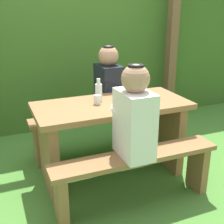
{
  "coord_description": "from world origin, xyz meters",
  "views": [
    {
      "loc": [
        -0.98,
        -2.37,
        1.58
      ],
      "look_at": [
        0.0,
        0.0,
        0.66
      ],
      "focal_mm": 47.9,
      "sensor_mm": 36.0,
      "label": 1
    }
  ],
  "objects_px": {
    "person_black_coat": "(109,83)",
    "bottle_left": "(99,92)",
    "cell_phone": "(115,107)",
    "picnic_table": "(112,127)",
    "bench_near": "(136,169)",
    "drinking_glass": "(97,100)",
    "person_white_shirt": "(134,115)",
    "bottle_right": "(124,95)",
    "bench_far": "(94,125)"
  },
  "relations": [
    {
      "from": "person_black_coat",
      "to": "bottle_left",
      "type": "xyz_separation_m",
      "value": [
        -0.25,
        -0.38,
        0.03
      ]
    },
    {
      "from": "cell_phone",
      "to": "picnic_table",
      "type": "bearing_deg",
      "value": 103.41
    },
    {
      "from": "bench_near",
      "to": "person_black_coat",
      "type": "xyz_separation_m",
      "value": [
        0.17,
        1.0,
        0.47
      ]
    },
    {
      "from": "person_black_coat",
      "to": "drinking_glass",
      "type": "relative_size",
      "value": 8.67
    },
    {
      "from": "person_white_shirt",
      "to": "bottle_left",
      "type": "relative_size",
      "value": 3.46
    },
    {
      "from": "bench_near",
      "to": "cell_phone",
      "type": "height_order",
      "value": "cell_phone"
    },
    {
      "from": "person_white_shirt",
      "to": "bottle_right",
      "type": "distance_m",
      "value": 0.42
    },
    {
      "from": "person_black_coat",
      "to": "bottle_right",
      "type": "xyz_separation_m",
      "value": [
        -0.09,
        -0.6,
        0.04
      ]
    },
    {
      "from": "person_black_coat",
      "to": "bottle_left",
      "type": "height_order",
      "value": "person_black_coat"
    },
    {
      "from": "person_white_shirt",
      "to": "bottle_left",
      "type": "xyz_separation_m",
      "value": [
        -0.06,
        0.61,
        0.03
      ]
    },
    {
      "from": "drinking_glass",
      "to": "bottle_right",
      "type": "height_order",
      "value": "bottle_right"
    },
    {
      "from": "bench_near",
      "to": "person_white_shirt",
      "type": "xyz_separation_m",
      "value": [
        -0.03,
        0.0,
        0.47
      ]
    },
    {
      "from": "picnic_table",
      "to": "bench_near",
      "type": "relative_size",
      "value": 1.0
    },
    {
      "from": "person_white_shirt",
      "to": "drinking_glass",
      "type": "bearing_deg",
      "value": 101.35
    },
    {
      "from": "bottle_left",
      "to": "cell_phone",
      "type": "bearing_deg",
      "value": -75.7
    },
    {
      "from": "bottle_right",
      "to": "bottle_left",
      "type": "bearing_deg",
      "value": 127.5
    },
    {
      "from": "bottle_right",
      "to": "person_black_coat",
      "type": "bearing_deg",
      "value": 81.19
    },
    {
      "from": "person_white_shirt",
      "to": "person_black_coat",
      "type": "bearing_deg",
      "value": 78.98
    },
    {
      "from": "person_black_coat",
      "to": "cell_phone",
      "type": "height_order",
      "value": "person_black_coat"
    },
    {
      "from": "bench_far",
      "to": "bottle_left",
      "type": "height_order",
      "value": "bottle_left"
    },
    {
      "from": "bench_near",
      "to": "bottle_left",
      "type": "height_order",
      "value": "bottle_left"
    },
    {
      "from": "picnic_table",
      "to": "person_white_shirt",
      "type": "distance_m",
      "value": 0.58
    },
    {
      "from": "picnic_table",
      "to": "bottle_right",
      "type": "bearing_deg",
      "value": -51.39
    },
    {
      "from": "bottle_left",
      "to": "picnic_table",
      "type": "bearing_deg",
      "value": -53.45
    },
    {
      "from": "person_black_coat",
      "to": "picnic_table",
      "type": "bearing_deg",
      "value": -108.67
    },
    {
      "from": "bottle_right",
      "to": "cell_phone",
      "type": "bearing_deg",
      "value": -163.57
    },
    {
      "from": "bench_far",
      "to": "person_black_coat",
      "type": "bearing_deg",
      "value": -1.13
    },
    {
      "from": "bottle_right",
      "to": "cell_phone",
      "type": "relative_size",
      "value": 1.73
    },
    {
      "from": "picnic_table",
      "to": "bench_far",
      "type": "height_order",
      "value": "picnic_table"
    },
    {
      "from": "bench_near",
      "to": "bottle_right",
      "type": "height_order",
      "value": "bottle_right"
    },
    {
      "from": "bench_near",
      "to": "bench_far",
      "type": "xyz_separation_m",
      "value": [
        0.0,
        1.01,
        0.0
      ]
    },
    {
      "from": "person_black_coat",
      "to": "bench_near",
      "type": "bearing_deg",
      "value": -99.56
    },
    {
      "from": "person_white_shirt",
      "to": "bench_near",
      "type": "bearing_deg",
      "value": -7.34
    },
    {
      "from": "bench_far",
      "to": "cell_phone",
      "type": "distance_m",
      "value": 0.75
    },
    {
      "from": "picnic_table",
      "to": "bottle_right",
      "type": "distance_m",
      "value": 0.36
    },
    {
      "from": "person_white_shirt",
      "to": "drinking_glass",
      "type": "distance_m",
      "value": 0.53
    },
    {
      "from": "person_black_coat",
      "to": "bottle_left",
      "type": "distance_m",
      "value": 0.46
    },
    {
      "from": "bottle_right",
      "to": "cell_phone",
      "type": "distance_m",
      "value": 0.14
    },
    {
      "from": "bench_far",
      "to": "person_black_coat",
      "type": "height_order",
      "value": "person_black_coat"
    },
    {
      "from": "picnic_table",
      "to": "person_black_coat",
      "type": "xyz_separation_m",
      "value": [
        0.17,
        0.5,
        0.29
      ]
    },
    {
      "from": "person_black_coat",
      "to": "bottle_right",
      "type": "bearing_deg",
      "value": -98.81
    },
    {
      "from": "bench_near",
      "to": "drinking_glass",
      "type": "relative_size",
      "value": 16.88
    },
    {
      "from": "bench_near",
      "to": "cell_phone",
      "type": "distance_m",
      "value": 0.56
    },
    {
      "from": "bench_near",
      "to": "drinking_glass",
      "type": "distance_m",
      "value": 0.71
    },
    {
      "from": "bench_far",
      "to": "drinking_glass",
      "type": "bearing_deg",
      "value": -105.31
    },
    {
      "from": "bench_near",
      "to": "drinking_glass",
      "type": "xyz_separation_m",
      "value": [
        -0.13,
        0.53,
        0.45
      ]
    },
    {
      "from": "picnic_table",
      "to": "person_white_shirt",
      "type": "bearing_deg",
      "value": -92.95
    },
    {
      "from": "bottle_left",
      "to": "bottle_right",
      "type": "relative_size",
      "value": 0.86
    },
    {
      "from": "drinking_glass",
      "to": "bottle_left",
      "type": "xyz_separation_m",
      "value": [
        0.05,
        0.09,
        0.05
      ]
    },
    {
      "from": "bench_far",
      "to": "person_white_shirt",
      "type": "bearing_deg",
      "value": -91.47
    }
  ]
}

